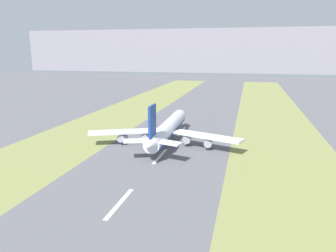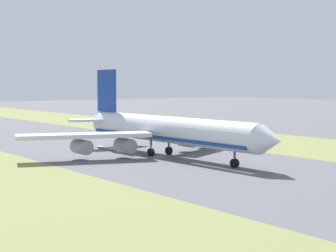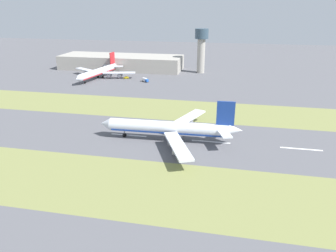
{
  "view_description": "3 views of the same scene",
  "coord_description": "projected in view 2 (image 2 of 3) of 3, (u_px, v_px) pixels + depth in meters",
  "views": [
    {
      "loc": [
        30.74,
        -130.79,
        38.3
      ],
      "look_at": [
        -1.91,
        1.66,
        7.0
      ],
      "focal_mm": 35.0,
      "sensor_mm": 36.0,
      "label": 1
    },
    {
      "loc": [
        73.27,
        103.34,
        16.64
      ],
      "look_at": [
        -1.91,
        1.66,
        7.0
      ],
      "focal_mm": 60.0,
      "sensor_mm": 36.0,
      "label": 2
    },
    {
      "loc": [
        -141.12,
        -26.97,
        60.87
      ],
      "look_at": [
        -1.91,
        1.66,
        7.0
      ],
      "focal_mm": 35.0,
      "sensor_mm": 36.0,
      "label": 3
    }
  ],
  "objects": [
    {
      "name": "grass_median_west",
      "position": [
        290.0,
        144.0,
        154.23
      ],
      "size": [
        40.0,
        600.0,
        0.01
      ],
      "primitive_type": "cube",
      "color": "olive",
      "rests_on": "ground"
    },
    {
      "name": "airplane_main_jet",
      "position": [
        163.0,
        130.0,
        128.38
      ],
      "size": [
        64.11,
        67.13,
        20.2
      ],
      "color": "silver",
      "rests_on": "ground"
    },
    {
      "name": "centreline_dash_mid",
      "position": [
        115.0,
        149.0,
        142.25
      ],
      "size": [
        1.2,
        18.0,
        0.01
      ],
      "primitive_type": "cube",
      "color": "silver",
      "rests_on": "ground"
    },
    {
      "name": "centreline_dash_near",
      "position": [
        48.0,
        137.0,
        174.32
      ],
      "size": [
        1.2,
        18.0,
        0.01
      ],
      "primitive_type": "cube",
      "color": "silver",
      "rests_on": "ground"
    },
    {
      "name": "ground_plane",
      "position": [
        157.0,
        157.0,
        127.55
      ],
      "size": [
        800.0,
        800.0,
        0.0
      ],
      "primitive_type": "plane",
      "color": "#56565B"
    },
    {
      "name": "centreline_dash_far",
      "position": [
        221.0,
        168.0,
        110.18
      ],
      "size": [
        1.2,
        18.0,
        0.01
      ],
      "primitive_type": "cube",
      "color": "silver",
      "rests_on": "ground"
    }
  ]
}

